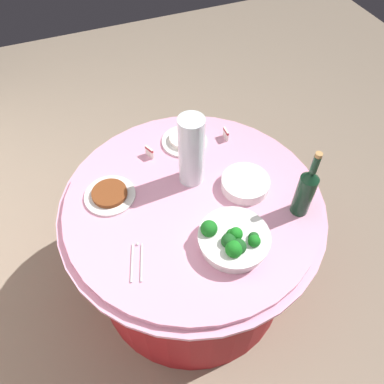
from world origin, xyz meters
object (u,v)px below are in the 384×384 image
at_px(broccoli_bowl, 233,240).
at_px(wine_bottle, 306,191).
at_px(food_plate_rice, 184,140).
at_px(decorative_fruit_vase, 191,155).
at_px(serving_tongs, 137,261).
at_px(food_plate_stir_fry, 110,194).
at_px(label_placard_mid, 226,134).
at_px(plate_stack, 245,184).
at_px(label_placard_front, 149,152).

relative_size(broccoli_bowl, wine_bottle, 0.83).
xyz_separation_m(wine_bottle, food_plate_rice, (0.56, 0.30, -0.11)).
distance_m(decorative_fruit_vase, food_plate_rice, 0.27).
relative_size(broccoli_bowl, serving_tongs, 1.69).
distance_m(broccoli_bowl, food_plate_stir_fry, 0.57).
bearing_deg(wine_bottle, food_plate_stir_fry, 63.22).
height_order(serving_tongs, food_plate_stir_fry, food_plate_stir_fry).
bearing_deg(wine_bottle, serving_tongs, 88.57).
bearing_deg(broccoli_bowl, label_placard_mid, -22.26).
bearing_deg(broccoli_bowl, plate_stack, -35.69).
xyz_separation_m(serving_tongs, food_plate_stir_fry, (0.34, 0.02, 0.01)).
xyz_separation_m(label_placard_front, label_placard_mid, (-0.02, -0.38, 0.00)).
height_order(decorative_fruit_vase, food_plate_stir_fry, decorative_fruit_vase).
relative_size(decorative_fruit_vase, food_plate_rice, 1.55).
xyz_separation_m(broccoli_bowl, plate_stack, (0.25, -0.18, -0.02)).
height_order(serving_tongs, food_plate_rice, food_plate_rice).
distance_m(broccoli_bowl, label_placard_mid, 0.61).
bearing_deg(decorative_fruit_vase, plate_stack, -124.33).
bearing_deg(food_plate_rice, label_placard_front, 98.76).
height_order(plate_stack, decorative_fruit_vase, decorative_fruit_vase).
distance_m(plate_stack, wine_bottle, 0.27).
bearing_deg(food_plate_rice, label_placard_mid, -103.75).
relative_size(broccoli_bowl, food_plate_rice, 1.27).
bearing_deg(broccoli_bowl, food_plate_stir_fry, 42.69).
bearing_deg(wine_bottle, label_placard_mid, 11.39).
relative_size(food_plate_rice, food_plate_stir_fry, 1.00).
relative_size(plate_stack, serving_tongs, 1.27).
distance_m(wine_bottle, serving_tongs, 0.71).
bearing_deg(food_plate_stir_fry, food_plate_rice, -64.89).
bearing_deg(broccoli_bowl, decorative_fruit_vase, 2.97).
distance_m(food_plate_stir_fry, label_placard_front, 0.29).
bearing_deg(label_placard_front, food_plate_stir_fry, 125.76).
height_order(plate_stack, food_plate_stir_fry, plate_stack).
bearing_deg(plate_stack, decorative_fruit_vase, 55.67).
bearing_deg(plate_stack, label_placard_mid, -9.42).
relative_size(label_placard_front, label_placard_mid, 1.00).
bearing_deg(serving_tongs, label_placard_mid, -50.49).
relative_size(plate_stack, food_plate_rice, 0.95).
height_order(decorative_fruit_vase, serving_tongs, decorative_fruit_vase).
bearing_deg(plate_stack, wine_bottle, -141.42).
distance_m(plate_stack, decorative_fruit_vase, 0.27).
height_order(food_plate_stir_fry, label_placard_mid, label_placard_mid).
height_order(plate_stack, label_placard_mid, label_placard_mid).
xyz_separation_m(broccoli_bowl, wine_bottle, (0.05, -0.33, 0.09)).
distance_m(food_plate_stir_fry, label_placard_mid, 0.63).
bearing_deg(broccoli_bowl, label_placard_front, 14.57).
xyz_separation_m(decorative_fruit_vase, food_plate_stir_fry, (0.03, 0.36, -0.14)).
relative_size(food_plate_rice, label_placard_mid, 4.00).
xyz_separation_m(serving_tongs, label_placard_mid, (0.49, -0.60, 0.03)).
distance_m(wine_bottle, decorative_fruit_vase, 0.48).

